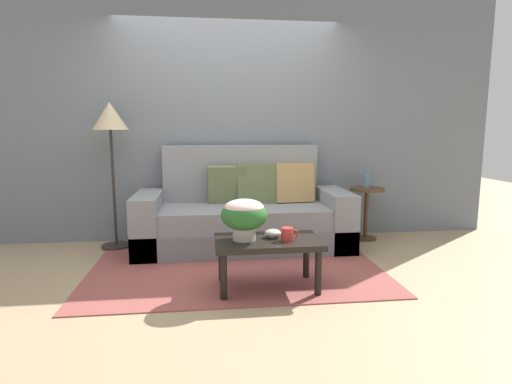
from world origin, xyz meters
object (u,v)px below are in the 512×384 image
Objects in this scene: potted_plant at (244,215)px; side_table at (367,204)px; table_vase at (367,181)px; coffee_table at (268,246)px; coffee_mug at (287,234)px; floor_lamp at (110,127)px; snack_bowl at (273,233)px; couch at (244,217)px.

side_table is at bearing 41.21° from potted_plant.
table_vase is at bearing 41.23° from potted_plant.
coffee_mug is (0.15, -0.06, 0.11)m from coffee_table.
floor_lamp is 2.19m from snack_bowl.
couch is at bearing 99.92° from coffee_mug.
potted_plant is at bearing -169.22° from snack_bowl.
side_table reaches higher than snack_bowl.
couch reaches higher than coffee_table.
side_table is (1.44, 0.14, 0.08)m from couch.
side_table is 2.08m from potted_plant.
coffee_mug reaches higher than coffee_table.
floor_lamp is 7.70× the size of table_vase.
coffee_table is at bearing 0.55° from potted_plant.
snack_bowl is at bearing 43.16° from coffee_table.
snack_bowl is 1.87m from table_vase.
couch is 1.71m from floor_lamp.
snack_bowl is at bearing 133.62° from coffee_mug.
snack_bowl is (0.05, 0.04, 0.10)m from coffee_table.
floor_lamp reaches higher than table_vase.
potted_plant is 2.06m from table_vase.
floor_lamp is at bearing 179.91° from table_vase.
floor_lamp is 2.32m from coffee_mug.
floor_lamp is at bearing 137.33° from coffee_table.
snack_bowl is at bearing -40.87° from floor_lamp.
coffee_mug is (0.34, -0.06, -0.15)m from potted_plant.
coffee_table is (0.08, -1.22, 0.02)m from couch.
coffee_mug is 0.69× the size of table_vase.
coffee_table is at bearing -136.84° from snack_bowl.
floor_lamp is at bearing 174.32° from couch.
couch is at bearing -174.65° from table_vase.
table_vase is (-0.01, -0.01, 0.27)m from side_table.
coffee_table is 0.54× the size of floor_lamp.
potted_plant reaches higher than side_table.
floor_lamp is at bearing 139.13° from snack_bowl.
side_table is 4.33× the size of coffee_mug.
table_vase is at bearing 49.49° from coffee_mug.
snack_bowl is (0.12, -1.18, 0.11)m from couch.
floor_lamp reaches higher than couch.
side_table is at bearing 44.93° from coffee_table.
coffee_table is 6.01× the size of coffee_mug.
coffee_table is 0.20m from coffee_mug.
floor_lamp is at bearing 138.76° from coffee_mug.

